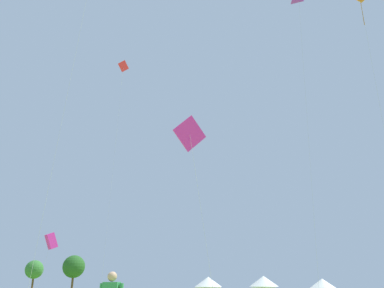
% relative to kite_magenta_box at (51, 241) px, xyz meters
% --- Properties ---
extents(kite_magenta_box, '(2.13, 2.59, 9.21)m').
position_rel_kite_magenta_box_xyz_m(kite_magenta_box, '(0.00, 0.00, 0.00)').
color(kite_magenta_box, '#E02DA3').
rests_on(kite_magenta_box, ground).
extents(kite_red_diamond, '(1.46, 2.10, 38.54)m').
position_rel_kite_magenta_box_xyz_m(kite_red_diamond, '(9.86, 0.08, 28.54)').
color(kite_red_diamond, red).
rests_on(kite_red_diamond, ground).
extents(kite_magenta_diamond, '(2.73, 2.07, 12.20)m').
position_rel_kite_magenta_box_xyz_m(kite_magenta_diamond, '(28.71, -33.14, 2.97)').
color(kite_magenta_diamond, '#E02DA3').
rests_on(kite_magenta_diamond, ground).
extents(kite_purple_delta, '(2.42, 2.06, 38.54)m').
position_rel_kite_magenta_box_xyz_m(kite_purple_delta, '(38.96, -11.56, 29.44)').
color(kite_purple_delta, purple).
rests_on(kite_purple_delta, ground).
extents(kite_orange_diamond, '(1.96, 2.10, 32.17)m').
position_rel_kite_magenta_box_xyz_m(kite_orange_diamond, '(44.56, -18.67, 22.18)').
color(kite_orange_diamond, orange).
rests_on(kite_orange_diamond, ground).
extents(festival_tent_left, '(4.23, 4.23, 2.75)m').
position_rel_kite_magenta_box_xyz_m(festival_tent_left, '(23.19, 6.98, -6.40)').
color(festival_tent_left, white).
rests_on(festival_tent_left, ground).
extents(festival_tent_center, '(4.37, 4.37, 2.84)m').
position_rel_kite_magenta_box_xyz_m(festival_tent_center, '(31.61, 6.98, -6.35)').
color(festival_tent_center, white).
rests_on(festival_tent_center, ground).
extents(festival_tent_right, '(3.74, 3.74, 2.43)m').
position_rel_kite_magenta_box_xyz_m(festival_tent_right, '(40.05, 6.98, -6.58)').
color(festival_tent_right, white).
rests_on(festival_tent_right, ground).
extents(tree_distant_left, '(4.64, 4.64, 7.58)m').
position_rel_kite_magenta_box_xyz_m(tree_distant_left, '(-8.35, 24.20, -2.69)').
color(tree_distant_left, brown).
rests_on(tree_distant_left, ground).
extents(tree_distant_right, '(4.18, 4.18, 7.13)m').
position_rel_kite_magenta_box_xyz_m(tree_distant_right, '(-21.97, 31.30, -2.92)').
color(tree_distant_right, brown).
rests_on(tree_distant_right, ground).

